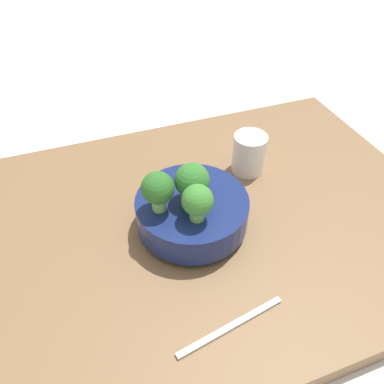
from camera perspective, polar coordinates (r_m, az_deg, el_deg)
The scene contains 8 objects.
ground_plane at distance 0.81m, azimuth 0.95°, elevation -6.32°, with size 6.00×6.00×0.00m, color silver.
table at distance 0.79m, azimuth 0.97°, elevation -5.21°, with size 1.03×0.71×0.05m.
bowl at distance 0.73m, azimuth 0.00°, elevation -2.96°, with size 0.22×0.22×0.07m.
broccoli_floret_front at distance 0.65m, azimuth 0.82°, elevation -1.43°, with size 0.06×0.06×0.07m.
broccoli_floret_center at distance 0.68m, azimuth 0.00°, elevation 1.70°, with size 0.06×0.06×0.08m.
broccoli_floret_left at distance 0.66m, azimuth -5.23°, elevation 0.41°, with size 0.06×0.06×0.08m.
cup at distance 0.88m, azimuth 8.67°, elevation 5.84°, with size 0.08×0.08×0.09m.
fork at distance 0.64m, azimuth 5.99°, elevation -19.69°, with size 0.20×0.04×0.01m.
Camera 1 is at (-0.19, -0.49, 0.62)m, focal length 35.00 mm.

